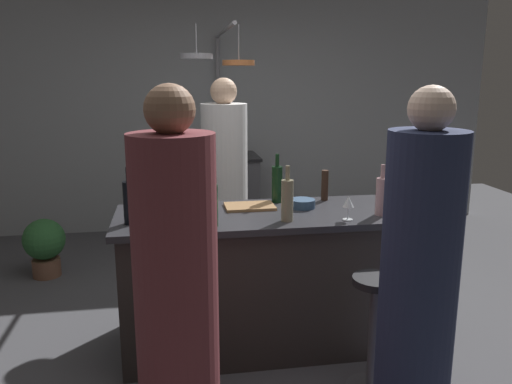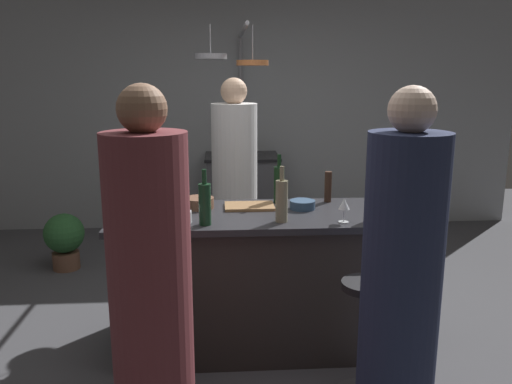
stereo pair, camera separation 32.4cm
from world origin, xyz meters
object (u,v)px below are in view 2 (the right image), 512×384
(bar_stool_left, at_px, (161,341))
(wine_bottle_white, at_px, (282,200))
(wine_bottle_dark, at_px, (126,199))
(pepper_mill, at_px, (328,187))
(stove_range, at_px, (242,195))
(chef, at_px, (235,194))
(wine_bottle_rose, at_px, (381,198))
(mixing_bowl_wooden, at_px, (199,203))
(mixing_bowl_blue, at_px, (302,205))
(wine_bottle_green, at_px, (205,203))
(guest_right, at_px, (400,290))
(wine_glass_by_chef, at_px, (344,205))
(cutting_board, at_px, (249,206))
(bar_stool_right, at_px, (363,335))
(wine_bottle_red, at_px, (279,184))
(mixing_bowl_steel, at_px, (178,217))
(guest_left, at_px, (151,297))
(potted_plant, at_px, (64,238))
(wine_glass_near_left_guest, at_px, (168,192))

(bar_stool_left, distance_m, wine_bottle_white, 1.03)
(wine_bottle_dark, bearing_deg, pepper_mill, 16.23)
(stove_range, distance_m, chef, 1.53)
(wine_bottle_rose, height_order, mixing_bowl_wooden, wine_bottle_rose)
(mixing_bowl_blue, bearing_deg, stove_range, 97.09)
(wine_bottle_rose, bearing_deg, wine_bottle_white, -176.53)
(wine_bottle_white, height_order, wine_bottle_rose, wine_bottle_white)
(bar_stool_left, distance_m, mixing_bowl_blue, 1.23)
(wine_bottle_green, bearing_deg, guest_right, -39.26)
(wine_glass_by_chef, xyz_separation_m, mixing_bowl_blue, (-0.19, 0.33, -0.08))
(cutting_board, bearing_deg, wine_bottle_rose, -21.84)
(bar_stool_right, relative_size, wine_bottle_red, 2.06)
(stove_range, distance_m, mixing_bowl_steel, 2.72)
(guest_right, distance_m, guest_left, 1.12)
(wine_bottle_white, xyz_separation_m, mixing_bowl_wooden, (-0.50, 0.35, -0.10))
(chef, bearing_deg, wine_bottle_green, -99.51)
(wine_glass_by_chef, bearing_deg, wine_bottle_red, 122.68)
(stove_range, bearing_deg, bar_stool_right, -80.19)
(mixing_bowl_steel, bearing_deg, wine_bottle_white, -2.84)
(pepper_mill, bearing_deg, mixing_bowl_blue, -138.45)
(guest_right, relative_size, bar_stool_left, 2.51)
(mixing_bowl_wooden, relative_size, mixing_bowl_steel, 1.17)
(wine_glass_by_chef, distance_m, mixing_bowl_wooden, 0.95)
(guest_left, xyz_separation_m, mixing_bowl_blue, (0.83, 1.07, 0.13))
(wine_bottle_green, height_order, mixing_bowl_blue, wine_bottle_green)
(bar_stool_left, distance_m, potted_plant, 2.37)
(guest_right, height_order, wine_bottle_green, guest_right)
(mixing_bowl_wooden, bearing_deg, wine_bottle_green, -82.39)
(bar_stool_right, bearing_deg, mixing_bowl_steel, 156.50)
(chef, xyz_separation_m, pepper_mill, (0.61, -0.71, 0.20))
(mixing_bowl_steel, bearing_deg, stove_range, 79.60)
(cutting_board, xyz_separation_m, pepper_mill, (0.54, 0.12, 0.10))
(wine_bottle_rose, distance_m, mixing_bowl_blue, 0.51)
(bar_stool_right, distance_m, guest_left, 1.21)
(guest_right, distance_m, cutting_board, 1.29)
(wine_glass_near_left_guest, xyz_separation_m, mixing_bowl_wooden, (0.20, -0.02, -0.07))
(cutting_board, bearing_deg, wine_bottle_dark, -161.09)
(chef, bearing_deg, stove_range, 85.45)
(cutting_board, relative_size, mixing_bowl_steel, 1.94)
(bar_stool_left, relative_size, wine_glass_by_chef, 4.66)
(guest_right, height_order, wine_bottle_rose, guest_right)
(wine_bottle_white, relative_size, mixing_bowl_steel, 2.01)
(guest_left, distance_m, mixing_bowl_blue, 1.36)
(wine_bottle_dark, distance_m, mixing_bowl_wooden, 0.50)
(wine_glass_near_left_guest, bearing_deg, guest_left, -88.39)
(potted_plant, bearing_deg, bar_stool_left, -62.15)
(bar_stool_right, relative_size, bar_stool_left, 1.00)
(stove_range, height_order, mixing_bowl_wooden, mixing_bowl_wooden)
(chef, relative_size, wine_glass_by_chef, 11.82)
(potted_plant, xyz_separation_m, wine_glass_by_chef, (2.15, -1.73, 0.71))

